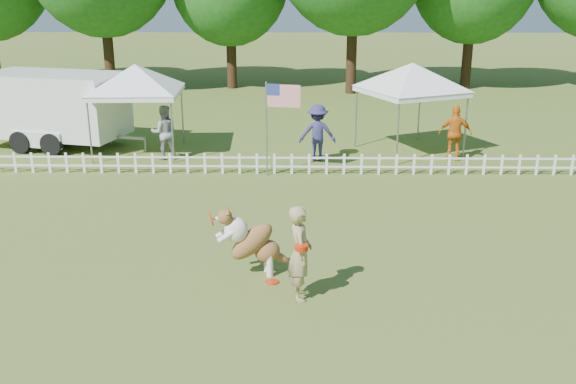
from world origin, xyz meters
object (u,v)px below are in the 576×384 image
(handler, at_px, (300,253))
(spectator_b, at_px, (318,133))
(cargo_trailer, at_px, (54,109))
(flag_pole, at_px, (267,130))
(spectator_c, at_px, (455,133))
(canopy_tent_left, at_px, (138,110))
(spectator_a, at_px, (164,132))
(frisbee_on_turf, at_px, (272,282))
(canopy_tent_right, at_px, (410,109))
(dog, at_px, (253,241))

(handler, relative_size, spectator_b, 0.98)
(cargo_trailer, bearing_deg, spectator_b, 2.66)
(flag_pole, xyz_separation_m, spectator_c, (5.69, 1.69, -0.48))
(canopy_tent_left, height_order, spectator_a, canopy_tent_left)
(handler, height_order, cargo_trailer, cargo_trailer)
(flag_pole, bearing_deg, handler, -70.70)
(frisbee_on_turf, relative_size, canopy_tent_right, 0.09)
(dog, distance_m, frisbee_on_turf, 0.82)
(dog, xyz_separation_m, spectator_c, (5.63, 8.23, 0.17))
(cargo_trailer, xyz_separation_m, spectator_b, (8.68, -1.72, -0.37))
(dog, height_order, cargo_trailer, cargo_trailer)
(handler, bearing_deg, spectator_a, 19.37)
(frisbee_on_turf, relative_size, cargo_trailer, 0.04)
(spectator_a, height_order, spectator_b, spectator_b)
(frisbee_on_turf, distance_m, spectator_a, 9.38)
(flag_pole, bearing_deg, canopy_tent_right, 43.84)
(spectator_b, bearing_deg, flag_pole, 47.55)
(canopy_tent_right, height_order, flag_pole, canopy_tent_right)
(handler, height_order, flag_pole, flag_pole)
(canopy_tent_left, distance_m, cargo_trailer, 3.12)
(spectator_b, bearing_deg, spectator_a, -1.59)
(frisbee_on_turf, distance_m, cargo_trailer, 12.77)
(cargo_trailer, height_order, spectator_b, cargo_trailer)
(dog, relative_size, spectator_b, 0.79)
(dog, bearing_deg, spectator_c, 40.90)
(handler, xyz_separation_m, canopy_tent_left, (-5.13, 9.90, 0.53))
(frisbee_on_turf, bearing_deg, spectator_c, 58.32)
(spectator_a, relative_size, spectator_c, 0.98)
(cargo_trailer, bearing_deg, frisbee_on_turf, -39.28)
(flag_pole, xyz_separation_m, spectator_a, (-3.25, 1.75, -0.50))
(handler, xyz_separation_m, frisbee_on_turf, (-0.51, 0.58, -0.84))
(frisbee_on_turf, distance_m, canopy_tent_right, 10.50)
(spectator_a, distance_m, spectator_b, 4.73)
(canopy_tent_left, distance_m, flag_pole, 4.88)
(cargo_trailer, bearing_deg, flag_pole, -10.91)
(frisbee_on_turf, xyz_separation_m, cargo_trailer, (-7.62, 10.17, 1.23))
(dog, height_order, canopy_tent_right, canopy_tent_right)
(canopy_tent_right, xyz_separation_m, spectator_c, (1.24, -1.06, -0.54))
(handler, bearing_deg, canopy_tent_right, -24.24)
(dog, height_order, spectator_c, spectator_c)
(dog, bearing_deg, frisbee_on_turf, -54.30)
(handler, distance_m, frisbee_on_turf, 1.14)
(handler, height_order, dog, handler)
(canopy_tent_right, relative_size, cargo_trailer, 0.49)
(spectator_a, bearing_deg, canopy_tent_right, 173.12)
(cargo_trailer, bearing_deg, spectator_a, -7.91)
(spectator_c, bearing_deg, spectator_b, 6.54)
(dog, xyz_separation_m, frisbee_on_turf, (0.36, -0.30, -0.68))
(dog, height_order, spectator_a, spectator_a)
(dog, xyz_separation_m, canopy_tent_right, (4.39, 9.29, 0.71))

